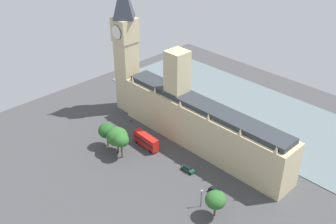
{
  "coord_description": "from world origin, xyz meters",
  "views": [
    {
      "loc": [
        83.9,
        71.92,
        78.87
      ],
      "look_at": [
        1.0,
        -13.24,
        9.08
      ],
      "focal_mm": 42.65,
      "sensor_mm": 36.0,
      "label": 1
    }
  ],
  "objects_px": {
    "plane_tree_near_tower": "(107,131)",
    "clock_tower": "(126,44)",
    "street_lamp_trailing": "(201,195)",
    "parliament_building": "(200,122)",
    "car_black_kerbside": "(216,191)",
    "plane_tree_opposite_hall": "(117,137)",
    "pedestrian_under_trees": "(131,121)",
    "plane_tree_leading": "(121,140)",
    "plane_tree_midblock": "(216,200)",
    "car_dark_green_corner": "(188,169)",
    "double_decker_bus_far_end": "(146,140)"
  },
  "relations": [
    {
      "from": "plane_tree_near_tower",
      "to": "clock_tower",
      "type": "bearing_deg",
      "value": -144.72
    },
    {
      "from": "street_lamp_trailing",
      "to": "plane_tree_near_tower",
      "type": "bearing_deg",
      "value": -88.86
    },
    {
      "from": "parliament_building",
      "to": "car_black_kerbside",
      "type": "relative_size",
      "value": 14.56
    },
    {
      "from": "clock_tower",
      "to": "plane_tree_opposite_hall",
      "type": "distance_m",
      "value": 36.4
    },
    {
      "from": "pedestrian_under_trees",
      "to": "plane_tree_leading",
      "type": "height_order",
      "value": "plane_tree_leading"
    },
    {
      "from": "parliament_building",
      "to": "plane_tree_opposite_hall",
      "type": "xyz_separation_m",
      "value": [
        22.55,
        -15.65,
        -2.72
      ]
    },
    {
      "from": "clock_tower",
      "to": "street_lamp_trailing",
      "type": "distance_m",
      "value": 64.88
    },
    {
      "from": "parliament_building",
      "to": "street_lamp_trailing",
      "type": "xyz_separation_m",
      "value": [
        21.92,
        20.57,
        -4.76
      ]
    },
    {
      "from": "street_lamp_trailing",
      "to": "car_black_kerbside",
      "type": "bearing_deg",
      "value": -175.88
    },
    {
      "from": "plane_tree_midblock",
      "to": "car_black_kerbside",
      "type": "bearing_deg",
      "value": -142.24
    },
    {
      "from": "plane_tree_midblock",
      "to": "plane_tree_near_tower",
      "type": "bearing_deg",
      "value": -88.93
    },
    {
      "from": "car_dark_green_corner",
      "to": "plane_tree_leading",
      "type": "height_order",
      "value": "plane_tree_leading"
    },
    {
      "from": "double_decker_bus_far_end",
      "to": "plane_tree_midblock",
      "type": "relative_size",
      "value": 1.32
    },
    {
      "from": "plane_tree_leading",
      "to": "car_dark_green_corner",
      "type": "bearing_deg",
      "value": 117.52
    },
    {
      "from": "car_dark_green_corner",
      "to": "street_lamp_trailing",
      "type": "height_order",
      "value": "street_lamp_trailing"
    },
    {
      "from": "double_decker_bus_far_end",
      "to": "plane_tree_near_tower",
      "type": "height_order",
      "value": "plane_tree_near_tower"
    },
    {
      "from": "plane_tree_near_tower",
      "to": "plane_tree_opposite_hall",
      "type": "xyz_separation_m",
      "value": [
        -0.19,
        5.28,
        0.06
      ]
    },
    {
      "from": "plane_tree_near_tower",
      "to": "plane_tree_opposite_hall",
      "type": "relative_size",
      "value": 0.94
    },
    {
      "from": "plane_tree_near_tower",
      "to": "street_lamp_trailing",
      "type": "height_order",
      "value": "plane_tree_near_tower"
    },
    {
      "from": "clock_tower",
      "to": "double_decker_bus_far_end",
      "type": "bearing_deg",
      "value": 62.35
    },
    {
      "from": "parliament_building",
      "to": "clock_tower",
      "type": "distance_m",
      "value": 40.54
    },
    {
      "from": "pedestrian_under_trees",
      "to": "plane_tree_opposite_hall",
      "type": "xyz_separation_m",
      "value": [
        15.05,
        11.45,
        5.58
      ]
    },
    {
      "from": "clock_tower",
      "to": "plane_tree_leading",
      "type": "distance_m",
      "value": 38.59
    },
    {
      "from": "street_lamp_trailing",
      "to": "double_decker_bus_far_end",
      "type": "bearing_deg",
      "value": -104.16
    },
    {
      "from": "parliament_building",
      "to": "pedestrian_under_trees",
      "type": "distance_m",
      "value": 29.32
    },
    {
      "from": "parliament_building",
      "to": "double_decker_bus_far_end",
      "type": "bearing_deg",
      "value": -39.53
    },
    {
      "from": "clock_tower",
      "to": "double_decker_bus_far_end",
      "type": "relative_size",
      "value": 4.83
    },
    {
      "from": "car_black_kerbside",
      "to": "clock_tower",
      "type": "bearing_deg",
      "value": -101.61
    },
    {
      "from": "car_black_kerbside",
      "to": "plane_tree_opposite_hall",
      "type": "height_order",
      "value": "plane_tree_opposite_hall"
    },
    {
      "from": "plane_tree_near_tower",
      "to": "car_dark_green_corner",
      "type": "bearing_deg",
      "value": 108.75
    },
    {
      "from": "plane_tree_near_tower",
      "to": "parliament_building",
      "type": "bearing_deg",
      "value": 137.37
    },
    {
      "from": "parliament_building",
      "to": "street_lamp_trailing",
      "type": "height_order",
      "value": "parliament_building"
    },
    {
      "from": "plane_tree_near_tower",
      "to": "plane_tree_midblock",
      "type": "bearing_deg",
      "value": 91.07
    },
    {
      "from": "parliament_building",
      "to": "street_lamp_trailing",
      "type": "bearing_deg",
      "value": 43.18
    },
    {
      "from": "parliament_building",
      "to": "pedestrian_under_trees",
      "type": "bearing_deg",
      "value": -74.52
    },
    {
      "from": "clock_tower",
      "to": "double_decker_bus_far_end",
      "type": "distance_m",
      "value": 37.07
    },
    {
      "from": "clock_tower",
      "to": "pedestrian_under_trees",
      "type": "distance_m",
      "value": 28.34
    },
    {
      "from": "clock_tower",
      "to": "plane_tree_leading",
      "type": "xyz_separation_m",
      "value": [
        22.77,
        24.1,
        -19.74
      ]
    },
    {
      "from": "double_decker_bus_far_end",
      "to": "clock_tower",
      "type": "bearing_deg",
      "value": -114.89
    },
    {
      "from": "car_dark_green_corner",
      "to": "plane_tree_leading",
      "type": "bearing_deg",
      "value": -62.09
    },
    {
      "from": "pedestrian_under_trees",
      "to": "street_lamp_trailing",
      "type": "height_order",
      "value": "street_lamp_trailing"
    },
    {
      "from": "double_decker_bus_far_end",
      "to": "plane_tree_opposite_hall",
      "type": "height_order",
      "value": "plane_tree_opposite_hall"
    },
    {
      "from": "street_lamp_trailing",
      "to": "car_dark_green_corner",
      "type": "bearing_deg",
      "value": -123.55
    },
    {
      "from": "pedestrian_under_trees",
      "to": "plane_tree_midblock",
      "type": "xyz_separation_m",
      "value": [
        14.37,
        52.56,
        4.95
      ]
    },
    {
      "from": "car_dark_green_corner",
      "to": "car_black_kerbside",
      "type": "xyz_separation_m",
      "value": [
        1.77,
        12.72,
        -0.0
      ]
    },
    {
      "from": "parliament_building",
      "to": "plane_tree_leading",
      "type": "xyz_separation_m",
      "value": [
        23.45,
        -12.44,
        -2.21
      ]
    },
    {
      "from": "clock_tower",
      "to": "plane_tree_midblock",
      "type": "height_order",
      "value": "clock_tower"
    },
    {
      "from": "clock_tower",
      "to": "plane_tree_near_tower",
      "type": "height_order",
      "value": "clock_tower"
    },
    {
      "from": "double_decker_bus_far_end",
      "to": "car_black_kerbside",
      "type": "relative_size",
      "value": 2.32
    },
    {
      "from": "plane_tree_opposite_hall",
      "to": "car_dark_green_corner",
      "type": "bearing_deg",
      "value": 112.26
    }
  ]
}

